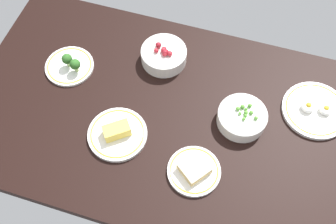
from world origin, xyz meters
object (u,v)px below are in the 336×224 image
at_px(bowl_peas, 242,117).
at_px(bowl_berries, 164,55).
at_px(plate_cheese, 117,133).
at_px(plate_eggs, 315,110).
at_px(plate_broccoli, 70,65).
at_px(plate_sandwich, 194,170).

xyz_separation_m(bowl_peas, bowl_berries, (-0.33, 0.17, 0.00)).
distance_m(plate_cheese, plate_eggs, 0.68).
bearing_deg(plate_broccoli, bowl_peas, -3.16).
distance_m(plate_cheese, bowl_peas, 0.42).
bearing_deg(plate_sandwich, bowl_peas, 65.15).
bearing_deg(plate_broccoli, plate_cheese, -38.38).
bearing_deg(plate_eggs, plate_cheese, -154.94).
bearing_deg(plate_cheese, plate_broccoli, 141.62).
bearing_deg(plate_eggs, bowl_peas, -154.03).
height_order(plate_cheese, bowl_peas, bowl_peas).
bearing_deg(bowl_berries, plate_eggs, -5.70).
distance_m(plate_cheese, bowl_berries, 0.35).
bearing_deg(plate_cheese, bowl_berries, 81.23).
height_order(plate_cheese, plate_sandwich, plate_cheese).
height_order(plate_broccoli, plate_sandwich, plate_broccoli).
relative_size(plate_cheese, plate_broccoli, 1.12).
relative_size(plate_cheese, bowl_berries, 1.18).
xyz_separation_m(bowl_peas, plate_eggs, (0.24, 0.12, -0.02)).
distance_m(plate_sandwich, bowl_berries, 0.46).
height_order(plate_sandwich, plate_eggs, plate_eggs).
relative_size(plate_cheese, plate_eggs, 0.88).
bearing_deg(bowl_berries, plate_broccoli, -156.98).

